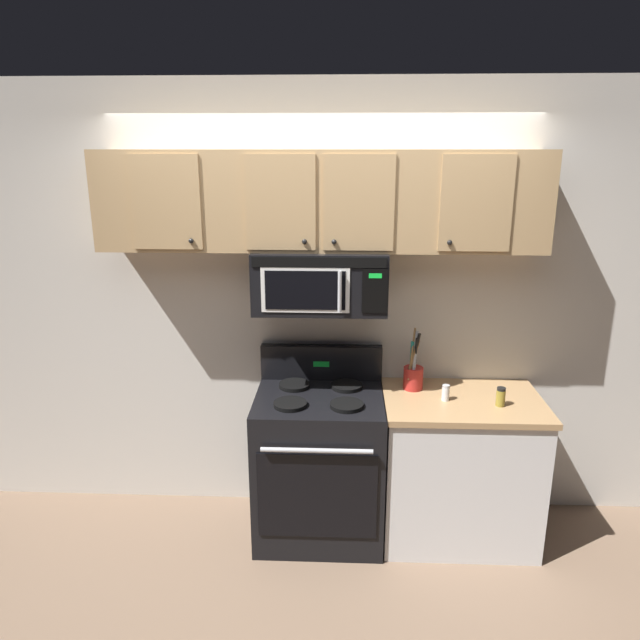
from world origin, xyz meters
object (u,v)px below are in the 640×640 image
at_px(over_range_microwave, 320,280).
at_px(spice_jar, 501,397).
at_px(stove_range, 320,462).
at_px(salt_shaker, 446,393).
at_px(utensil_crock_red, 413,374).

distance_m(over_range_microwave, spice_jar, 1.22).
distance_m(stove_range, salt_shaker, 0.88).
height_order(over_range_microwave, spice_jar, over_range_microwave).
xyz_separation_m(stove_range, salt_shaker, (0.73, -0.02, 0.48)).
bearing_deg(spice_jar, salt_shaker, 167.97).
xyz_separation_m(utensil_crock_red, spice_jar, (0.47, -0.23, -0.04)).
bearing_deg(salt_shaker, utensil_crock_red, 136.07).
distance_m(salt_shaker, spice_jar, 0.31).
bearing_deg(spice_jar, utensil_crock_red, 154.08).
distance_m(over_range_microwave, utensil_crock_red, 0.81).
bearing_deg(over_range_microwave, spice_jar, -11.23).
height_order(stove_range, utensil_crock_red, utensil_crock_red).
distance_m(stove_range, over_range_microwave, 1.11).
bearing_deg(stove_range, salt_shaker, -1.93).
relative_size(utensil_crock_red, salt_shaker, 4.00).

